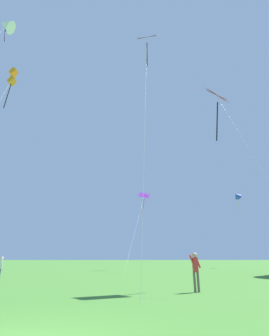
% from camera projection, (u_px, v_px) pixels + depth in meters
% --- Properties ---
extents(kite_white_distant, '(2.79, 11.75, 23.56)m').
position_uv_depth(kite_white_distant, '(6.00, 25.00, 24.47)').
color(kite_white_distant, white).
rests_on(kite_white_distant, ground_plane).
extents(kite_red_high, '(1.50, 7.29, 13.31)m').
position_uv_depth(kite_red_high, '(218.00, 105.00, 17.82)').
color(kite_red_high, red).
rests_on(kite_red_high, ground_plane).
extents(kite_purple_streamer, '(3.85, 12.10, 10.60)m').
position_uv_depth(kite_purple_streamer, '(144.00, 199.00, 36.04)').
color(kite_purple_streamer, purple).
rests_on(kite_purple_streamer, ground_plane).
extents(kite_blue_delta, '(2.93, 6.09, 12.34)m').
position_uv_depth(kite_blue_delta, '(237.00, 196.00, 43.74)').
color(kite_blue_delta, blue).
rests_on(kite_blue_delta, ground_plane).
extents(kite_pink_low, '(2.47, 8.72, 20.94)m').
position_uv_depth(kite_pink_low, '(147.00, 44.00, 22.41)').
color(kite_pink_low, pink).
rests_on(kite_pink_low, ground_plane).
extents(kite_orange_box, '(2.88, 11.36, 21.73)m').
position_uv_depth(kite_orange_box, '(12.00, 78.00, 28.36)').
color(kite_orange_box, orange).
rests_on(kite_orange_box, ground_plane).
extents(person_with_spool, '(0.54, 0.23, 1.68)m').
position_uv_depth(person_with_spool, '(195.00, 268.00, 11.59)').
color(person_with_spool, '#665B4C').
rests_on(person_with_spool, ground_plane).
extents(person_in_red_shirt, '(0.24, 0.48, 1.53)m').
position_uv_depth(person_in_red_shirt, '(1.00, 266.00, 16.62)').
color(person_in_red_shirt, '#2D3351').
rests_on(person_in_red_shirt, ground_plane).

